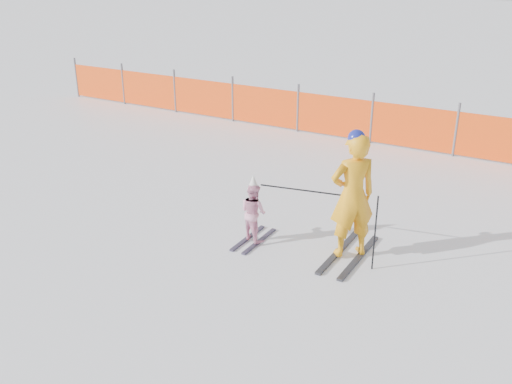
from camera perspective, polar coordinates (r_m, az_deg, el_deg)
ground at (r=8.61m, az=-1.68°, el=-7.27°), size 120.00×120.00×0.00m
adult at (r=8.52m, az=9.63°, el=-0.35°), size 0.82×1.54×2.02m
child at (r=9.07m, az=-0.26°, el=-1.95°), size 0.56×1.00×1.14m
ski_poles at (r=8.52m, az=7.94°, el=-1.79°), size 1.87×0.27×1.17m
safety_fence at (r=14.96m, az=4.51°, el=8.07°), size 16.22×0.06×1.25m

